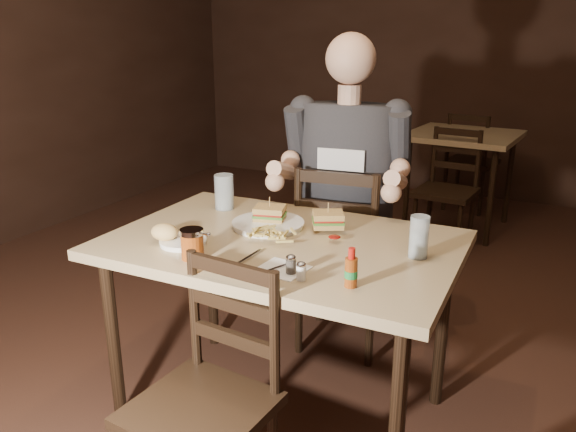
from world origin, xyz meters
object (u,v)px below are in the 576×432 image
at_px(main_table, 282,258).
at_px(glass_right, 419,237).
at_px(chair_far, 345,256).
at_px(dinner_plate, 268,225).
at_px(syrup_dispenser, 192,244).
at_px(bg_table, 463,144).
at_px(diner, 345,151).
at_px(chair_near, 200,409).
at_px(bg_chair_near, 446,192).
at_px(hot_sauce, 351,267).
at_px(glass_left, 224,192).
at_px(side_plate, 183,243).
at_px(bg_chair_far, 471,162).

xyz_separation_m(main_table, glass_right, (0.50, 0.06, 0.15)).
bearing_deg(main_table, chair_far, 88.72).
xyz_separation_m(dinner_plate, syrup_dispenser, (-0.08, -0.41, 0.05)).
bearing_deg(glass_right, bg_table, 96.52).
xyz_separation_m(main_table, diner, (0.02, 0.59, 0.31)).
relative_size(chair_near, dinner_plate, 3.00).
distance_m(bg_chair_near, hot_sauce, 2.51).
xyz_separation_m(bg_table, glass_right, (0.31, -2.70, 0.16)).
height_order(main_table, diner, diner).
bearing_deg(syrup_dispenser, chair_far, 77.06).
bearing_deg(hot_sauce, chair_near, -137.05).
height_order(main_table, glass_right, glass_right).
bearing_deg(dinner_plate, glass_right, -4.67).
xyz_separation_m(glass_left, glass_right, (0.91, -0.18, -0.00)).
xyz_separation_m(main_table, chair_near, (0.02, -0.60, -0.27)).
distance_m(main_table, bg_chair_near, 2.23).
relative_size(diner, side_plate, 6.13).
xyz_separation_m(dinner_plate, glass_left, (-0.29, 0.13, 0.07)).
height_order(bg_table, bg_chair_near, bg_chair_near).
bearing_deg(dinner_plate, diner, 74.10).
height_order(glass_right, hot_sauce, glass_right).
height_order(bg_table, glass_left, glass_left).
bearing_deg(main_table, hot_sauce, -35.86).
xyz_separation_m(bg_chair_far, syrup_dispenser, (-0.39, -3.60, 0.39)).
xyz_separation_m(glass_right, hot_sauce, (-0.13, -0.33, -0.01)).
bearing_deg(bg_table, diner, -94.57).
bearing_deg(chair_far, glass_right, 123.10).
bearing_deg(glass_right, dinner_plate, 175.33).
height_order(diner, dinner_plate, diner).
height_order(bg_table, side_plate, side_plate).
height_order(dinner_plate, glass_right, glass_right).
height_order(diner, syrup_dispenser, diner).
bearing_deg(dinner_plate, syrup_dispenser, -100.50).
height_order(chair_near, hot_sauce, hot_sauce).
height_order(bg_chair_near, diner, diner).
height_order(chair_far, glass_right, chair_far).
distance_m(syrup_dispenser, side_plate, 0.16).
height_order(chair_far, glass_left, chair_far).
relative_size(main_table, side_plate, 7.76).
height_order(diner, glass_right, diner).
distance_m(chair_near, bg_chair_far, 3.91).
relative_size(dinner_plate, syrup_dispenser, 2.65).
xyz_separation_m(glass_left, syrup_dispenser, (0.21, -0.54, -0.02)).
xyz_separation_m(chair_far, bg_chair_far, (0.18, 2.66, -0.04)).
distance_m(chair_far, glass_left, 0.70).
bearing_deg(glass_left, chair_near, -62.80).
xyz_separation_m(hot_sauce, syrup_dispenser, (-0.57, -0.03, -0.01)).
relative_size(bg_table, chair_near, 1.03).
height_order(chair_near, glass_right, glass_right).
bearing_deg(syrup_dispenser, diner, 75.99).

